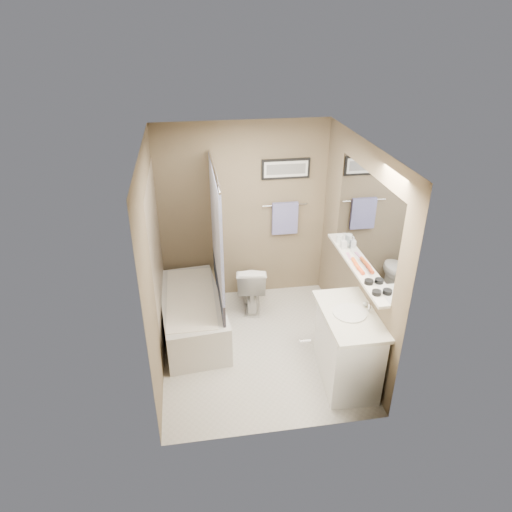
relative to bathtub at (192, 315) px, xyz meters
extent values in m
plane|color=beige|center=(0.75, -0.43, -0.25)|extent=(2.50, 2.50, 0.00)
cube|color=silver|center=(0.75, -0.43, 2.13)|extent=(2.20, 2.50, 0.04)
cube|color=brown|center=(0.75, 0.80, 0.95)|extent=(2.20, 0.04, 2.40)
cube|color=brown|center=(0.75, -1.66, 0.95)|extent=(2.20, 0.04, 2.40)
cube|color=brown|center=(-0.33, -0.43, 0.95)|extent=(0.04, 2.50, 2.40)
cube|color=brown|center=(1.83, -0.43, 0.95)|extent=(0.04, 2.50, 2.40)
cube|color=tan|center=(-0.34, 0.07, 0.75)|extent=(0.02, 1.55, 2.00)
cylinder|color=silver|center=(0.35, 0.07, 1.80)|extent=(0.02, 1.55, 0.02)
cube|color=white|center=(0.35, 0.07, 1.15)|extent=(0.03, 1.45, 1.28)
cube|color=#28334C|center=(0.35, 0.07, 0.33)|extent=(0.03, 1.45, 0.36)
cube|color=silver|center=(1.84, -0.58, 1.37)|extent=(0.02, 1.60, 1.00)
cube|color=silver|center=(1.79, -0.58, 0.85)|extent=(0.12, 1.60, 0.03)
cylinder|color=silver|center=(1.30, 0.79, 1.05)|extent=(0.60, 0.02, 0.02)
cube|color=#989ADD|center=(1.30, 0.77, 0.87)|extent=(0.34, 0.05, 0.44)
cube|color=black|center=(1.30, 0.81, 1.53)|extent=(0.62, 0.02, 0.26)
cube|color=white|center=(1.30, 0.79, 1.53)|extent=(0.56, 0.00, 0.20)
cube|color=#595959|center=(1.30, 0.79, 1.53)|extent=(0.50, 0.00, 0.13)
cube|color=silver|center=(1.30, -1.67, 0.75)|extent=(0.80, 0.02, 2.00)
cylinder|color=silver|center=(0.97, -1.62, 0.75)|extent=(0.10, 0.02, 0.02)
cube|color=silver|center=(0.00, 0.00, 0.00)|extent=(0.84, 1.56, 0.50)
cube|color=white|center=(0.00, 0.00, 0.25)|extent=(0.56, 1.36, 0.02)
imported|color=white|center=(0.80, 0.44, 0.09)|extent=(0.45, 0.70, 0.67)
cube|color=white|center=(1.60, -1.07, 0.15)|extent=(0.56, 0.93, 0.80)
cube|color=beige|center=(1.59, -1.07, 0.57)|extent=(0.54, 0.96, 0.04)
cylinder|color=silver|center=(1.58, -1.07, 0.60)|extent=(0.34, 0.34, 0.01)
cylinder|color=silver|center=(1.78, -1.07, 0.64)|extent=(0.02, 0.02, 0.10)
sphere|color=silver|center=(1.78, -0.97, 0.62)|extent=(0.05, 0.05, 0.05)
cylinder|color=black|center=(1.79, -1.17, 0.89)|extent=(0.09, 0.09, 0.04)
cylinder|color=black|center=(1.79, -0.96, 0.89)|extent=(0.09, 0.09, 0.04)
cylinder|color=#E54C20|center=(1.79, -0.69, 0.89)|extent=(0.05, 0.22, 0.04)
cylinder|color=orange|center=(1.79, -0.58, 0.89)|extent=(0.05, 0.22, 0.04)
cube|color=pink|center=(1.79, -0.38, 0.87)|extent=(0.04, 0.16, 0.01)
cylinder|color=silver|center=(1.79, -0.03, 0.92)|extent=(0.08, 0.08, 0.10)
imported|color=#999999|center=(1.79, -0.17, 0.93)|extent=(0.06, 0.06, 0.14)
camera|label=1|loc=(0.07, -4.65, 3.25)|focal=32.00mm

